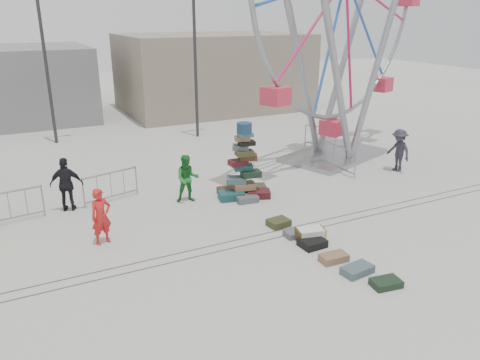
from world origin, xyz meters
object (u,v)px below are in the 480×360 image
steamer_trunk (310,235)px  pedestrian_red (101,216)px  barricade_wheel_front (340,159)px  pedestrian_green (187,179)px  barricade_wheel_back (325,137)px  lamp_post_left (47,53)px  lamp_post_right (197,51)px  ferris_wheel (344,2)px  barricade_dummy_b (9,207)px  barricade_dummy_c (111,187)px  pedestrian_grey (399,150)px  pedestrian_black (67,185)px  suitcase_tower (244,176)px

steamer_trunk → pedestrian_red: 6.05m
steamer_trunk → barricade_wheel_front: (4.74, 4.73, 0.36)m
steamer_trunk → pedestrian_green: (-2.12, 4.46, 0.66)m
barricade_wheel_back → lamp_post_left: bearing=-160.9°
lamp_post_right → pedestrian_red: 13.16m
ferris_wheel → steamer_trunk: bearing=-150.9°
lamp_post_left → steamer_trunk: bearing=-70.6°
lamp_post_left → barricade_wheel_front: bearing=-45.7°
barricade_wheel_front → barricade_dummy_b: bearing=88.2°
barricade_dummy_c → pedestrian_grey: 11.68m
pedestrian_black → barricade_wheel_back: bearing=-150.5°
ferris_wheel → pedestrian_green: (-7.94, -2.07, -5.87)m
barricade_dummy_b → steamer_trunk: bearing=-40.6°
suitcase_tower → pedestrian_black: suitcase_tower is taller
barricade_dummy_b → lamp_post_left: bearing=68.9°
steamer_trunk → pedestrian_red: bearing=167.5°
lamp_post_right → lamp_post_left: same height
barricade_wheel_front → pedestrian_black: pedestrian_black is taller
barricade_wheel_front → pedestrian_black: bearing=86.3°
barricade_wheel_back → pedestrian_grey: 4.34m
steamer_trunk → barricade_dummy_b: 9.38m
pedestrian_grey → pedestrian_green: bearing=-94.9°
suitcase_tower → pedestrian_black: 6.04m
barricade_dummy_b → barricade_wheel_back: 14.44m
barricade_dummy_c → suitcase_tower: bearing=-34.9°
ferris_wheel → steamer_trunk: size_ratio=16.90×
lamp_post_right → barricade_dummy_b: size_ratio=4.00×
barricade_wheel_back → pedestrian_black: (-12.38, -2.50, 0.37)m
lamp_post_left → barricade_wheel_back: bearing=-30.9°
pedestrian_green → pedestrian_grey: pedestrian_grey is taller
barricade_dummy_c → pedestrian_red: (-0.92, -3.11, 0.28)m
lamp_post_right → pedestrian_red: lamp_post_right is taller
steamer_trunk → barricade_dummy_c: size_ratio=0.40×
suitcase_tower → barricade_wheel_front: 4.93m
steamer_trunk → barricade_dummy_c: 7.28m
ferris_wheel → pedestrian_grey: 6.56m
ferris_wheel → pedestrian_green: bearing=175.4°
pedestrian_green → pedestrian_grey: (9.10, -0.73, 0.05)m
barricade_dummy_b → barricade_wheel_front: size_ratio=1.00×
barricade_dummy_c → pedestrian_green: bearing=-41.4°
lamp_post_right → barricade_dummy_b: lamp_post_right is taller
ferris_wheel → pedestrian_green: ferris_wheel is taller
suitcase_tower → steamer_trunk: bearing=-73.0°
steamer_trunk → pedestrian_black: 8.17m
lamp_post_right → suitcase_tower: lamp_post_right is taller
pedestrian_grey → ferris_wheel: bearing=-157.8°
ferris_wheel → pedestrian_red: bearing=-179.8°
suitcase_tower → barricade_dummy_c: suitcase_tower is taller
barricade_dummy_b → suitcase_tower: bearing=-15.6°
lamp_post_left → barricade_dummy_b: bearing=-104.4°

